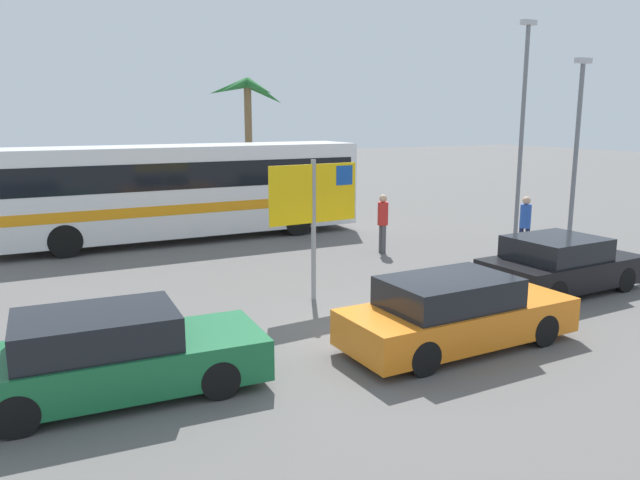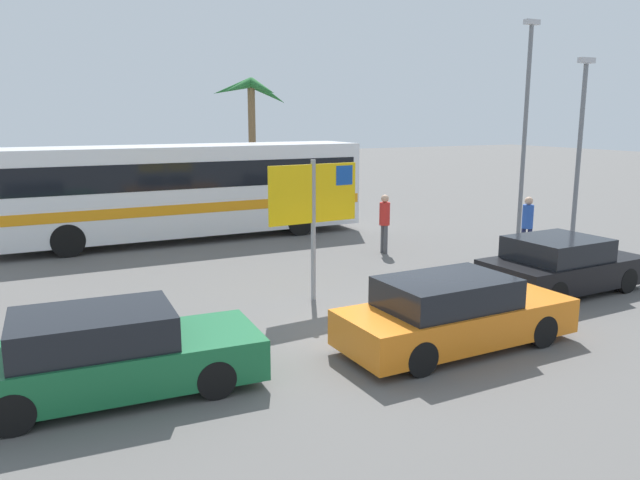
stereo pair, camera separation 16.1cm
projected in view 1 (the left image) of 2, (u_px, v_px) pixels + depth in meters
ground at (407, 336)px, 11.82m from camera, size 120.00×120.00×0.00m
bus_front_coach at (180, 187)px, 20.72m from camera, size 12.28×2.47×3.17m
ferry_sign at (315, 199)px, 13.72m from camera, size 2.20×0.22×3.20m
car_green at (112, 356)px, 9.20m from camera, size 4.48×1.93×1.32m
car_black at (560, 265)px, 14.82m from camera, size 3.97×2.04×1.32m
car_orange at (456, 313)px, 11.18m from camera, size 4.47×1.77×1.32m
pedestrian_near_sign at (383, 219)px, 18.79m from camera, size 0.32×0.32×1.81m
pedestrian_by_bus at (525, 221)px, 18.29m from camera, size 0.32×0.32×1.81m
lamp_post_left_side at (522, 123)px, 20.43m from camera, size 0.56×0.20×7.16m
lamp_post_right_side at (576, 146)px, 18.97m from camera, size 0.56×0.20×5.84m
palm_tree_seaside at (247, 105)px, 26.92m from camera, size 3.26×3.27×5.77m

